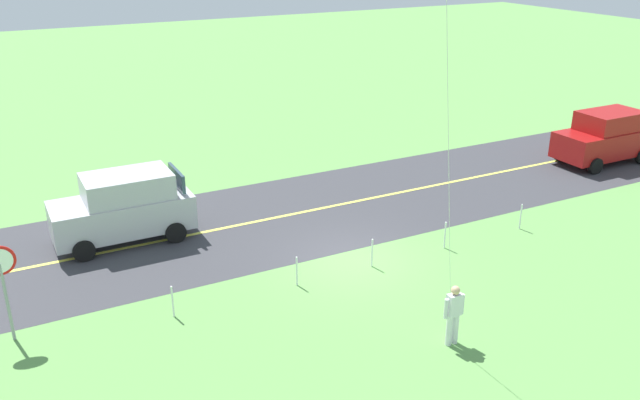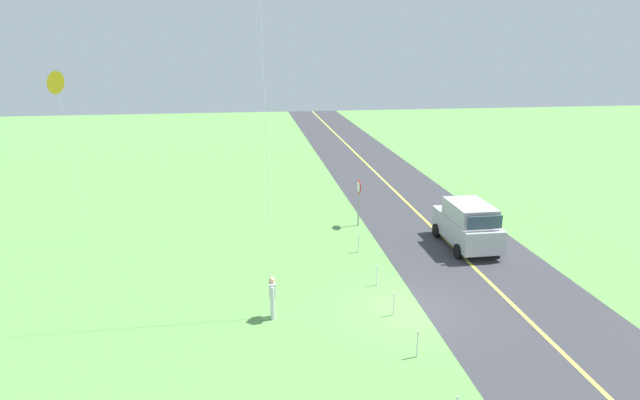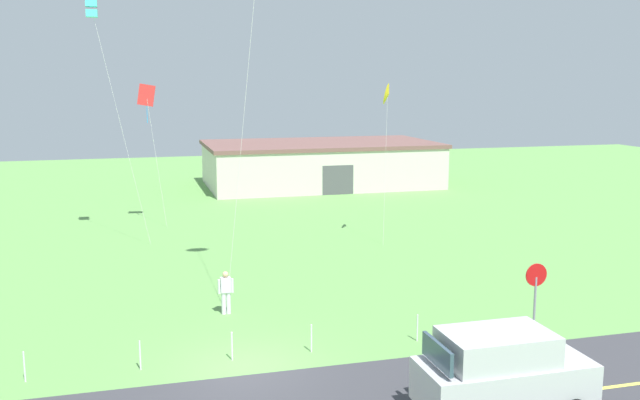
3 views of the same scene
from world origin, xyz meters
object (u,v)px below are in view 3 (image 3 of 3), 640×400
(kite_blue_mid, at_px, (92,9))
(kite_green_far, at_px, (147,97))
(person_adult_near, at_px, (226,291))
(kite_yellow_high, at_px, (388,95))
(stop_sign, at_px, (536,286))
(car_suv_foreground, at_px, (502,372))
(warehouse_distant, at_px, (320,164))

(kite_blue_mid, distance_m, kite_green_far, 6.40)
(person_adult_near, relative_size, kite_blue_mid, 0.13)
(kite_yellow_high, bearing_deg, stop_sign, -91.00)
(car_suv_foreground, bearing_deg, stop_sign, 50.16)
(car_suv_foreground, bearing_deg, warehouse_distant, 81.27)
(car_suv_foreground, relative_size, kite_green_far, 0.53)
(stop_sign, xyz_separation_m, person_adult_near, (-9.47, 5.16, -0.94))
(kite_green_far, relative_size, warehouse_distant, 0.45)
(stop_sign, xyz_separation_m, kite_yellow_high, (0.25, 14.58, 5.91))
(car_suv_foreground, height_order, kite_green_far, kite_green_far)
(person_adult_near, height_order, kite_yellow_high, kite_yellow_high)
(kite_green_far, bearing_deg, car_suv_foreground, -73.96)
(person_adult_near, relative_size, kite_yellow_high, 0.19)
(car_suv_foreground, relative_size, person_adult_near, 2.75)
(kite_yellow_high, distance_m, kite_green_far, 14.13)
(kite_blue_mid, xyz_separation_m, warehouse_distant, (16.43, 16.39, -10.21))
(person_adult_near, bearing_deg, kite_green_far, -59.54)
(stop_sign, bearing_deg, kite_blue_mid, 127.18)
(stop_sign, relative_size, kite_green_far, 0.31)
(person_adult_near, distance_m, kite_blue_mid, 18.08)
(car_suv_foreground, height_order, warehouse_distant, warehouse_distant)
(kite_yellow_high, bearing_deg, car_suv_foreground, -101.95)
(kite_yellow_high, height_order, kite_green_far, kite_yellow_high)
(car_suv_foreground, distance_m, kite_green_far, 28.71)
(stop_sign, height_order, kite_blue_mid, kite_blue_mid)
(car_suv_foreground, bearing_deg, kite_green_far, 106.04)
(kite_yellow_high, xyz_separation_m, kite_green_far, (-11.79, 7.80, -0.25))
(kite_blue_mid, bearing_deg, car_suv_foreground, -65.95)
(person_adult_near, height_order, warehouse_distant, warehouse_distant)
(kite_yellow_high, bearing_deg, person_adult_near, -135.92)
(stop_sign, bearing_deg, warehouse_distant, 86.26)
(stop_sign, xyz_separation_m, kite_blue_mid, (-14.14, 18.65, 10.16))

